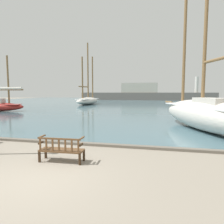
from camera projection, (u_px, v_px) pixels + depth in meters
name	position (u px, v px, depth m)	size (l,w,h in m)	color
ground_plane	(38.00, 179.00, 5.84)	(160.00, 160.00, 0.00)	gray
harbor_water	(142.00, 103.00, 48.58)	(100.00, 80.00, 0.08)	#476670
quay_edge_kerb	(84.00, 144.00, 9.57)	(40.00, 0.30, 0.12)	#675F54
park_bench	(61.00, 149.00, 7.21)	(1.62, 0.57, 0.92)	#322113
sailboat_far_port	(88.00, 99.00, 40.41)	(3.17, 9.40, 12.21)	silver
sailboat_nearest_starboard	(204.00, 111.00, 12.85)	(5.45, 10.88, 14.35)	silver
sailboat_outer_port	(184.00, 102.00, 40.11)	(2.00, 5.63, 6.93)	navy
far_breakwater	(145.00, 94.00, 62.59)	(41.61, 2.40, 7.12)	#66605B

